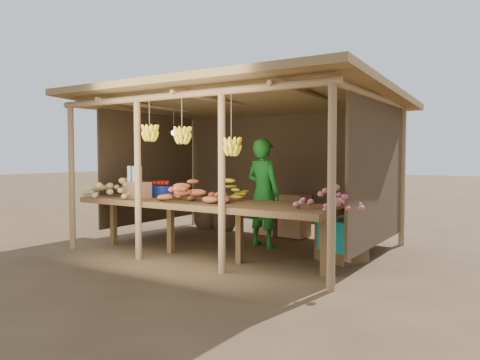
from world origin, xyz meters
The scene contains 13 objects.
ground centered at (0.00, 0.00, 0.00)m, with size 60.00×60.00×0.00m, color brown.
stall_structure centered at (0.01, 0.03, 1.92)m, with size 4.70×3.50×2.43m.
counter centered at (0.00, -0.95, 0.74)m, with size 3.90×1.05×0.80m.
potato_heap centered at (-1.48, -1.25, 0.98)m, with size 0.97×0.58×0.37m, color #A18553, non-canonical shape.
sweet_potato_heap centered at (-0.04, -1.16, 0.98)m, with size 1.01×0.61×0.36m, color #A84F2B, non-canonical shape.
onion_heap centered at (1.90, -1.11, 0.98)m, with size 0.79×0.47×0.36m, color #A5505C, non-canonical shape.
banana_pile centered at (0.23, -0.52, 0.97)m, with size 0.63×0.38×0.35m, color gold, non-canonical shape.
tomato_basin centered at (-1.14, -0.53, 0.90)m, with size 0.44×0.44×0.23m.
bottle_box centered at (-1.14, -1.08, 0.98)m, with size 0.45×0.40×0.48m.
vendor centered at (0.31, 0.19, 0.85)m, with size 0.62×0.40×1.69m, color #176B1D.
tarp_crate centered at (1.69, -0.08, 0.30)m, with size 0.79×0.74×0.74m.
carton_stack centered at (0.19, 1.20, 0.33)m, with size 1.01×0.42×0.74m.
burlap_sacks centered at (-1.34, 1.20, 0.28)m, with size 0.90×0.47×0.64m.
Camera 1 is at (3.92, -6.12, 1.43)m, focal length 35.00 mm.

